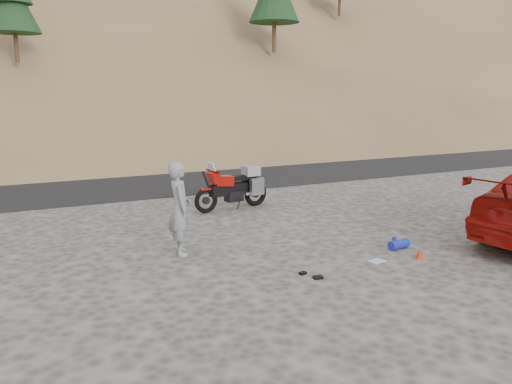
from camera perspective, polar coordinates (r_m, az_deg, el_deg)
ground at (r=10.00m, az=0.92°, el=-6.45°), size 140.00×140.00×0.00m
road at (r=18.28m, az=-11.72°, el=1.54°), size 120.00×7.00×0.05m
motorcycle at (r=13.20m, az=-2.41°, el=0.49°), size 2.21×0.85×1.32m
man at (r=9.79m, az=-8.55°, el=-6.97°), size 0.51×0.71×1.80m
gear_blue_mat at (r=10.34m, az=16.02°, el=-5.77°), size 0.48×0.24×0.18m
gear_bottle at (r=10.33m, az=15.51°, el=-5.60°), size 0.10×0.10×0.23m
gear_funnel at (r=9.89m, az=18.19°, el=-6.69°), size 0.17×0.17×0.18m
gear_glove_a at (r=8.50m, az=7.10°, el=-9.66°), size 0.16×0.12×0.04m
gear_glove_b at (r=8.67m, az=5.38°, el=-9.22°), size 0.14×0.13×0.04m
gear_blue_cloth at (r=9.52m, az=13.67°, el=-7.68°), size 0.33×0.26×0.01m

